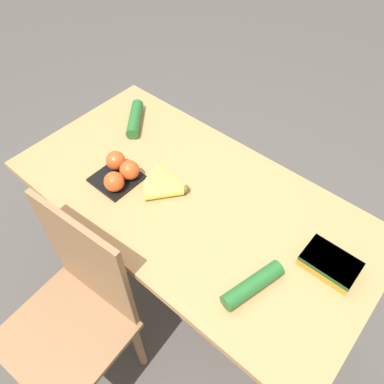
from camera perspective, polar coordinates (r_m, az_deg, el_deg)
ground_plane at (r=2.01m, az=0.00°, el=-14.76°), size 12.00×12.00×0.00m
dining_table at (r=1.45m, az=0.00°, el=-3.78°), size 1.35×0.70×0.76m
chair at (r=1.50m, az=-17.30°, el=-17.33°), size 0.45×0.43×0.93m
banana_bunch at (r=1.37m, az=-3.96°, el=0.96°), size 0.16×0.15×0.04m
tomato_pack at (r=1.41m, az=-11.04°, el=3.01°), size 0.16×0.16×0.08m
carrot_bag at (r=1.25m, az=20.31°, el=-10.11°), size 0.17×0.11×0.04m
cucumber_near at (r=1.66m, az=-8.69°, el=10.98°), size 0.17×0.19×0.05m
cucumber_far at (r=1.16m, az=9.24°, el=-13.81°), size 0.10×0.22×0.05m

